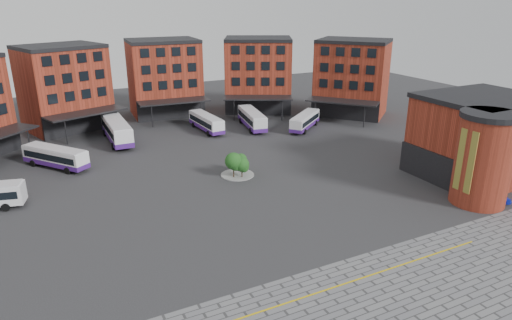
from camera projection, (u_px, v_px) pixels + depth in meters
name	position (u px, v px, depth m)	size (l,w,h in m)	color
ground	(267.00, 215.00, 49.38)	(160.00, 160.00, 0.00)	#28282B
yellow_line	(366.00, 277.00, 38.47)	(26.00, 0.15, 0.02)	gold
main_building	(136.00, 91.00, 77.01)	(94.14, 42.48, 14.60)	maroon
east_building	(480.00, 140.00, 57.19)	(17.40, 15.40, 10.60)	maroon
tree_island	(238.00, 164.00, 59.22)	(4.40, 4.40, 3.43)	gray
bus_b	(55.00, 157.00, 62.49)	(8.10, 9.61, 2.89)	white
bus_c	(117.00, 130.00, 73.58)	(3.29, 12.63, 3.55)	white
bus_d	(206.00, 122.00, 79.67)	(3.00, 10.21, 2.84)	white
bus_e	(252.00, 119.00, 81.46)	(4.49, 11.21, 3.08)	silver
bus_f	(305.00, 121.00, 80.75)	(9.09, 7.85, 2.76)	white
blue_car	(490.00, 198.00, 51.70)	(1.50, 4.31, 1.42)	#0B169A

